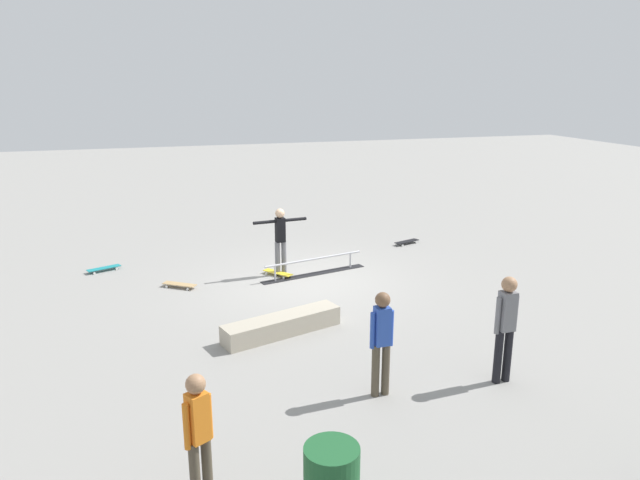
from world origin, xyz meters
TOP-DOWN VIEW (x-y plane):
  - ground_plane at (0.00, 0.00)m, footprint 60.00×60.00m
  - grind_rail at (-0.30, -0.44)m, footprint 2.76×0.84m
  - skate_ledge at (1.24, 2.70)m, footprint 2.36×1.14m
  - skater_main at (0.48, -0.66)m, footprint 1.32×0.22m
  - skateboard_main at (0.57, -0.59)m, footprint 0.64×0.76m
  - bystander_blue_shirt at (0.33, 5.24)m, footprint 0.37×0.22m
  - bystander_grey_shirt at (-1.65, 5.42)m, footprint 0.39×0.24m
  - bystander_orange_shirt at (3.13, 6.82)m, footprint 0.35×0.26m
  - loose_skateboard_teal at (4.62, -2.18)m, footprint 0.82×0.48m
  - loose_skateboard_black at (-3.62, -2.25)m, footprint 0.82×0.44m
  - loose_skateboard_natural at (2.91, -0.43)m, footprint 0.77×0.62m

SIDE VIEW (x-z plane):
  - ground_plane at x=0.00m, z-range 0.00..0.00m
  - skateboard_main at x=0.57m, z-range 0.03..0.12m
  - loose_skateboard_teal at x=4.62m, z-range 0.03..0.12m
  - loose_skateboard_black at x=-3.62m, z-range 0.03..0.12m
  - loose_skateboard_natural at x=2.91m, z-range 0.03..0.12m
  - skate_ledge at x=1.24m, z-range 0.00..0.36m
  - grind_rail at x=-0.30m, z-range -0.03..0.39m
  - bystander_orange_shirt at x=3.13m, z-range 0.10..1.70m
  - bystander_blue_shirt at x=0.33m, z-range 0.11..1.75m
  - skater_main at x=0.48m, z-range 0.13..1.77m
  - bystander_grey_shirt at x=-1.65m, z-range 0.11..1.85m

